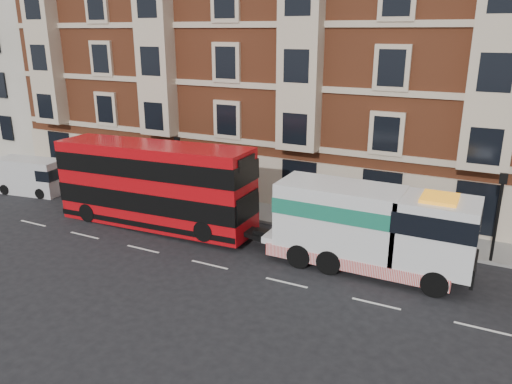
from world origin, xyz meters
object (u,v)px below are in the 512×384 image
(box_van, at_px, (30,176))
(pedestrian, at_px, (115,182))
(tow_truck, at_px, (367,227))
(double_decker_bus, at_px, (154,184))

(box_van, relative_size, pedestrian, 3.14)
(tow_truck, distance_m, box_van, 23.57)
(tow_truck, relative_size, pedestrian, 6.18)
(box_van, bearing_deg, double_decker_bus, -14.17)
(double_decker_bus, bearing_deg, tow_truck, -0.00)
(box_van, distance_m, pedestrian, 5.95)
(tow_truck, xyz_separation_m, pedestrian, (-18.01, 3.33, -1.17))
(double_decker_bus, relative_size, tow_truck, 1.25)
(double_decker_bus, xyz_separation_m, box_van, (-11.47, 1.12, -1.36))
(tow_truck, relative_size, box_van, 1.97)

